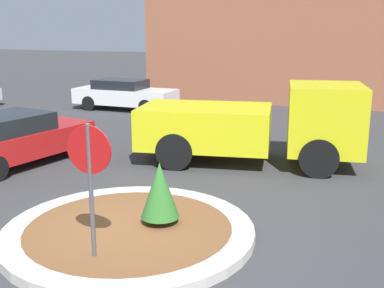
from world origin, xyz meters
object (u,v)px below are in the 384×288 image
at_px(stop_sign, 90,169).
at_px(utility_truck, 257,124).
at_px(parked_sedan_white, 124,94).
at_px(parked_sedan_red, 13,139).

distance_m(stop_sign, utility_truck, 6.82).
bearing_deg(parked_sedan_white, stop_sign, -62.29).
bearing_deg(parked_sedan_red, parked_sedan_white, 20.13).
distance_m(stop_sign, parked_sedan_white, 14.97).
relative_size(stop_sign, parked_sedan_red, 0.50).
bearing_deg(utility_truck, parked_sedan_red, -168.48).
xyz_separation_m(stop_sign, parked_sedan_white, (-6.55, 13.43, -0.89)).
bearing_deg(utility_truck, stop_sign, -108.73).
bearing_deg(parked_sedan_white, parked_sedan_red, -79.46).
distance_m(utility_truck, parked_sedan_white, 10.18).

